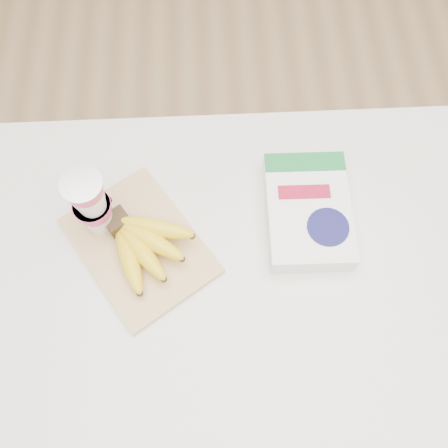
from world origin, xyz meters
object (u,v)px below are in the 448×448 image
at_px(table, 236,319).
at_px(yogurt_stack, 91,204).
at_px(cereal_box, 308,211).
at_px(bananas, 142,243).
at_px(cutting_board, 139,246).

xyz_separation_m(table, yogurt_stack, (-0.28, 0.11, 0.55)).
distance_m(table, cereal_box, 0.50).
bearing_deg(bananas, cutting_board, 145.73).
relative_size(table, cereal_box, 4.55).
bearing_deg(cutting_board, table, -49.56).
bearing_deg(table, cereal_box, 37.10).
distance_m(table, yogurt_stack, 0.63).
distance_m(cutting_board, bananas, 0.04).
relative_size(bananas, yogurt_stack, 1.08).
bearing_deg(cutting_board, yogurt_stack, 113.97).
bearing_deg(bananas, yogurt_stack, 147.47).
relative_size(table, yogurt_stack, 6.36).
xyz_separation_m(cutting_board, cereal_box, (0.35, 0.05, 0.02)).
bearing_deg(yogurt_stack, cereal_box, 0.70).
distance_m(table, cutting_board, 0.49).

